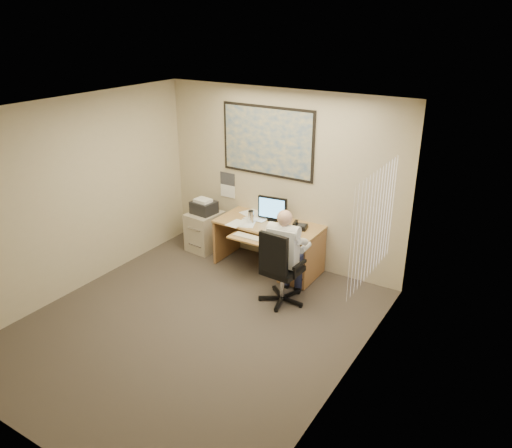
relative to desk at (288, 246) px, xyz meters
The scene contains 8 objects.
room_shell 2.13m from the desk, 100.27° to the right, with size 4.00×4.50×2.70m.
desk is the anchor object (origin of this frame).
world_map 1.61m from the desk, 150.38° to the left, with size 1.56×0.03×1.06m, color #1E4C93.
wall_calendar 1.52m from the desk, 165.69° to the left, with size 0.28×0.01×0.42m, color white.
window_blinds 2.25m from the desk, 34.02° to the right, with size 0.06×1.40×1.30m, color beige, non-canonical shape.
filing_cabinet 1.59m from the desk, behind, with size 0.51×0.59×0.89m.
office_chair 0.88m from the desk, 68.30° to the right, with size 0.68×0.68×1.08m.
person 0.82m from the desk, 66.37° to the right, with size 0.54×0.77×1.33m, color silver, non-canonical shape.
Camera 1 is at (3.50, -4.10, 3.65)m, focal length 35.00 mm.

